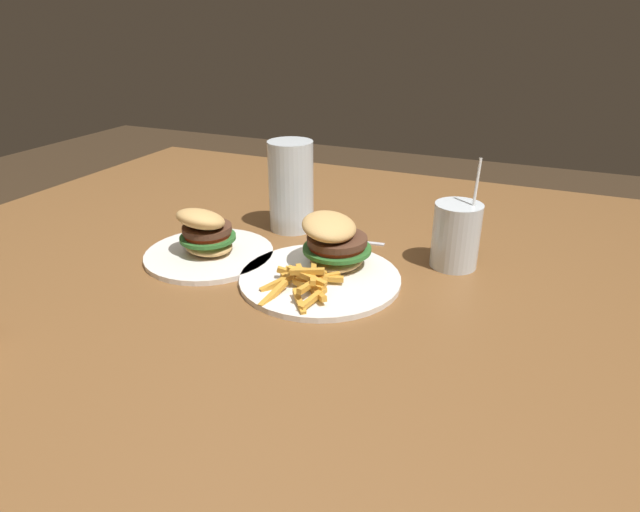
# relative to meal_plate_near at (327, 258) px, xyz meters

# --- Properties ---
(dining_table) EXTENTS (1.47, 1.43, 0.76)m
(dining_table) POSITION_rel_meal_plate_near_xyz_m (-0.04, 0.16, -0.11)
(dining_table) COLOR brown
(dining_table) RESTS_ON ground_plane
(meal_plate_near) EXTENTS (0.28, 0.28, 0.11)m
(meal_plate_near) POSITION_rel_meal_plate_near_xyz_m (0.00, 0.00, 0.00)
(meal_plate_near) COLOR white
(meal_plate_near) RESTS_ON dining_table
(beer_glass) EXTENTS (0.09, 0.09, 0.19)m
(beer_glass) POSITION_rel_meal_plate_near_xyz_m (0.18, 0.16, 0.06)
(beer_glass) COLOR silver
(beer_glass) RESTS_ON dining_table
(juice_glass) EXTENTS (0.09, 0.09, 0.20)m
(juice_glass) POSITION_rel_meal_plate_near_xyz_m (0.13, -0.20, 0.02)
(juice_glass) COLOR silver
(juice_glass) RESTS_ON dining_table
(spoon) EXTENTS (0.05, 0.16, 0.01)m
(spoon) POSITION_rel_meal_plate_near_xyz_m (0.15, 0.07, -0.03)
(spoon) COLOR silver
(spoon) RESTS_ON dining_table
(meal_plate_far) EXTENTS (0.24, 0.24, 0.11)m
(meal_plate_far) POSITION_rel_meal_plate_near_xyz_m (-0.02, 0.24, -0.00)
(meal_plate_far) COLOR white
(meal_plate_far) RESTS_ON dining_table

